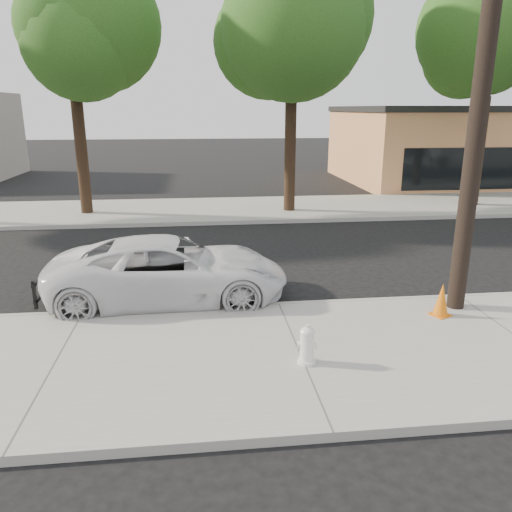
# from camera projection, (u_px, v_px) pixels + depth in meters

# --- Properties ---
(ground) EXTENTS (120.00, 120.00, 0.00)m
(ground) POSITION_uv_depth(u_px,v_px,m) (266.00, 278.00, 12.54)
(ground) COLOR black
(ground) RESTS_ON ground
(near_sidewalk) EXTENTS (90.00, 4.40, 0.15)m
(near_sidewalk) POSITION_uv_depth(u_px,v_px,m) (299.00, 356.00, 8.43)
(near_sidewalk) COLOR gray
(near_sidewalk) RESTS_ON ground
(far_sidewalk) EXTENTS (90.00, 5.00, 0.15)m
(far_sidewalk) POSITION_uv_depth(u_px,v_px,m) (238.00, 209.00, 20.62)
(far_sidewalk) COLOR gray
(far_sidewalk) RESTS_ON ground
(curb_near) EXTENTS (90.00, 0.12, 0.16)m
(curb_near) POSITION_uv_depth(u_px,v_px,m) (279.00, 306.00, 10.52)
(curb_near) COLOR #9E9B93
(curb_near) RESTS_ON ground
(building_main) EXTENTS (18.00, 10.00, 4.00)m
(building_main) POSITION_uv_depth(u_px,v_px,m) (502.00, 146.00, 28.96)
(building_main) COLOR tan
(building_main) RESTS_ON ground
(utility_pole) EXTENTS (1.40, 0.34, 9.00)m
(utility_pole) POSITION_uv_depth(u_px,v_px,m) (483.00, 73.00, 9.03)
(utility_pole) COLOR black
(utility_pole) RESTS_ON near_sidewalk
(tree_b) EXTENTS (4.34, 4.20, 8.45)m
(tree_b) POSITION_uv_depth(u_px,v_px,m) (76.00, 48.00, 17.83)
(tree_b) COLOR black
(tree_b) RESTS_ON far_sidewalk
(tree_c) EXTENTS (4.96, 4.80, 9.55)m
(tree_c) POSITION_uv_depth(u_px,v_px,m) (299.00, 27.00, 18.09)
(tree_c) COLOR black
(tree_c) RESTS_ON far_sidewalk
(tree_d) EXTENTS (4.50, 4.35, 8.75)m
(tree_d) POSITION_uv_depth(u_px,v_px,m) (498.00, 47.00, 19.42)
(tree_d) COLOR black
(tree_d) RESTS_ON far_sidewalk
(police_cruiser) EXTENTS (5.15, 2.45, 1.42)m
(police_cruiser) POSITION_uv_depth(u_px,v_px,m) (170.00, 270.00, 10.85)
(police_cruiser) COLOR silver
(police_cruiser) RESTS_ON ground
(fire_hydrant) EXTENTS (0.33, 0.30, 0.62)m
(fire_hydrant) POSITION_uv_depth(u_px,v_px,m) (307.00, 346.00, 7.97)
(fire_hydrant) COLOR white
(fire_hydrant) RESTS_ON near_sidewalk
(traffic_cone) EXTENTS (0.45, 0.45, 0.66)m
(traffic_cone) POSITION_uv_depth(u_px,v_px,m) (442.00, 300.00, 9.80)
(traffic_cone) COLOR orange
(traffic_cone) RESTS_ON near_sidewalk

